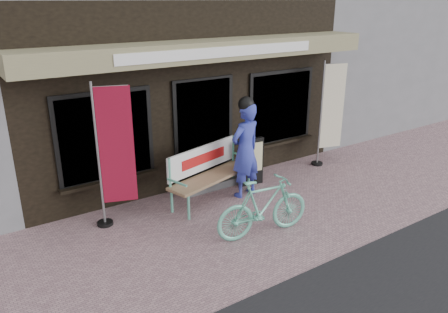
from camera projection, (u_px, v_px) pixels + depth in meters
ground at (264, 221)px, 7.56m from camera, size 70.00×70.00×0.00m
storefront at (138, 27)px, 10.42m from camera, size 7.00×6.77×6.00m
neighbor_right_near at (358, 23)px, 15.34m from camera, size 10.00×7.00×5.60m
bench at (208, 169)px, 8.20m from camera, size 1.97×0.98×1.04m
person at (245, 148)px, 8.24m from camera, size 0.74×0.55×1.96m
bicycle at (263, 207)px, 6.97m from camera, size 1.68×0.69×0.98m
nobori_red at (114, 154)px, 7.06m from camera, size 0.72×0.37×2.45m
nobori_cream at (330, 112)px, 9.77m from camera, size 0.71×0.32×2.38m
menu_stand at (252, 161)px, 8.87m from camera, size 0.50×0.17×0.99m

